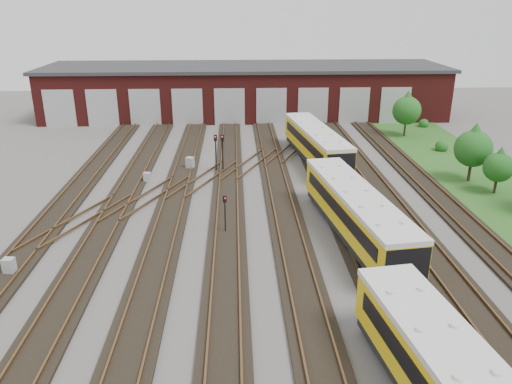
{
  "coord_description": "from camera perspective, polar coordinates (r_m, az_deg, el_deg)",
  "views": [
    {
      "loc": [
        -1.4,
        -25.23,
        14.06
      ],
      "look_at": [
        -0.05,
        6.11,
        2.0
      ],
      "focal_mm": 35.0,
      "sensor_mm": 36.0,
      "label": 1
    }
  ],
  "objects": [
    {
      "name": "ground",
      "position": [
        28.91,
        0.62,
        -8.06
      ],
      "size": [
        120.0,
        120.0,
        0.0
      ],
      "primitive_type": "plane",
      "color": "#4D4A47",
      "rests_on": "ground"
    },
    {
      "name": "track_network",
      "position": [
        29.37,
        0.23,
        -7.33
      ],
      "size": [
        30.4,
        70.0,
        0.33
      ],
      "color": "black",
      "rests_on": "ground"
    },
    {
      "name": "maintenance_shed",
      "position": [
        66.11,
        -1.26,
        11.58
      ],
      "size": [
        51.0,
        12.5,
        6.35
      ],
      "color": "#521614",
      "rests_on": "ground"
    },
    {
      "name": "grass_verge",
      "position": [
        43.06,
        25.98,
        -0.2
      ],
      "size": [
        8.0,
        55.0,
        0.05
      ],
      "primitive_type": "cube",
      "color": "#1D4D19",
      "rests_on": "ground"
    },
    {
      "name": "metro_train",
      "position": [
        31.45,
        11.35,
        -2.34
      ],
      "size": [
        4.34,
        46.16,
        2.88
      ],
      "rotation": [
        0.0,
        0.0,
        0.13
      ],
      "color": "black",
      "rests_on": "ground"
    },
    {
      "name": "signal_mast_0",
      "position": [
        43.29,
        -4.63,
        4.99
      ],
      "size": [
        0.28,
        0.26,
        3.35
      ],
      "rotation": [
        0.0,
        0.0,
        -0.09
      ],
      "color": "black",
      "rests_on": "ground"
    },
    {
      "name": "signal_mast_1",
      "position": [
        31.69,
        -3.57,
        -2.01
      ],
      "size": [
        0.25,
        0.24,
        2.6
      ],
      "rotation": [
        0.0,
        0.0,
        0.42
      ],
      "color": "black",
      "rests_on": "ground"
    },
    {
      "name": "signal_mast_2",
      "position": [
        43.3,
        -3.85,
        5.03
      ],
      "size": [
        0.29,
        0.27,
        3.35
      ],
      "rotation": [
        0.0,
        0.0,
        -0.03
      ],
      "color": "black",
      "rests_on": "ground"
    },
    {
      "name": "signal_mast_3",
      "position": [
        31.84,
        13.75,
        -2.18
      ],
      "size": [
        0.24,
        0.22,
        2.89
      ],
      "rotation": [
        0.0,
        0.0,
        -0.23
      ],
      "color": "black",
      "rests_on": "ground"
    },
    {
      "name": "relay_cabinet_0",
      "position": [
        30.62,
        -26.37,
        -7.65
      ],
      "size": [
        0.66,
        0.58,
        0.99
      ],
      "primitive_type": "cube",
      "rotation": [
        0.0,
        0.0,
        -0.15
      ],
      "color": "#9C9FA1",
      "rests_on": "ground"
    },
    {
      "name": "relay_cabinet_1",
      "position": [
        44.71,
        -7.54,
        3.26
      ],
      "size": [
        0.82,
        0.75,
        1.11
      ],
      "primitive_type": "cube",
      "rotation": [
        0.0,
        0.0,
        -0.36
      ],
      "color": "#9C9FA1",
      "rests_on": "ground"
    },
    {
      "name": "relay_cabinet_2",
      "position": [
        41.99,
        -12.33,
        1.61
      ],
      "size": [
        0.58,
        0.5,
        0.88
      ],
      "primitive_type": "cube",
      "rotation": [
        0.0,
        0.0,
        -0.12
      ],
      "color": "#9C9FA1",
      "rests_on": "ground"
    },
    {
      "name": "relay_cabinet_3",
      "position": [
        50.55,
        8.26,
        5.26
      ],
      "size": [
        0.68,
        0.6,
        1.01
      ],
      "primitive_type": "cube",
      "rotation": [
        0.0,
        0.0,
        -0.17
      ],
      "color": "#9C9FA1",
      "rests_on": "ground"
    },
    {
      "name": "relay_cabinet_4",
      "position": [
        34.71,
        12.71,
        -2.5
      ],
      "size": [
        0.62,
        0.53,
        1.01
      ],
      "primitive_type": "cube",
      "rotation": [
        0.0,
        0.0,
        -0.03
      ],
      "color": "#9C9FA1",
      "rests_on": "ground"
    },
    {
      "name": "tree_0",
      "position": [
        57.24,
        16.89,
        9.27
      ],
      "size": [
        3.07,
        3.07,
        5.08
      ],
      "color": "black",
      "rests_on": "ground"
    },
    {
      "name": "tree_1",
      "position": [
        44.17,
        23.64,
        5.03
      ],
      "size": [
        3.01,
        3.01,
        4.99
      ],
      "color": "black",
      "rests_on": "ground"
    },
    {
      "name": "tree_3",
      "position": [
        42.34,
        26.04,
        2.91
      ],
      "size": [
        2.29,
        2.29,
        3.79
      ],
      "color": "black",
      "rests_on": "ground"
    },
    {
      "name": "bush_1",
      "position": [
        53.21,
        20.47,
        5.08
      ],
      "size": [
        1.27,
        1.27,
        1.27
      ],
      "primitive_type": "sphere",
      "color": "#164E16",
      "rests_on": "ground"
    },
    {
      "name": "bush_2",
      "position": [
        62.85,
        18.64,
        7.55
      ],
      "size": [
        1.15,
        1.15,
        1.15
      ],
      "primitive_type": "sphere",
      "color": "#164E16",
      "rests_on": "ground"
    }
  ]
}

